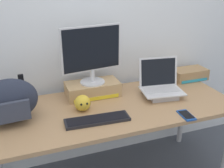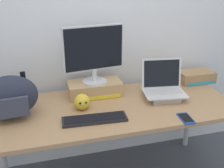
{
  "view_description": "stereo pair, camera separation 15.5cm",
  "coord_description": "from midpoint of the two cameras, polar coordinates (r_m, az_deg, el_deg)",
  "views": [
    {
      "loc": [
        -0.63,
        -1.71,
        1.67
      ],
      "look_at": [
        0.0,
        0.0,
        0.91
      ],
      "focal_mm": 43.51,
      "sensor_mm": 36.0,
      "label": 1
    },
    {
      "loc": [
        -0.48,
        -1.75,
        1.67
      ],
      "look_at": [
        0.0,
        0.0,
        0.91
      ],
      "focal_mm": 43.51,
      "sensor_mm": 36.0,
      "label": 2
    }
  ],
  "objects": [
    {
      "name": "back_wall",
      "position": [
        2.31,
        -6.23,
        13.41
      ],
      "size": [
        7.0,
        0.1,
        2.6
      ],
      "primitive_type": "cube",
      "color": "silver",
      "rests_on": "ground"
    },
    {
      "name": "toner_box_yellow",
      "position": [
        2.21,
        -6.09,
        -1.08
      ],
      "size": [
        0.43,
        0.22,
        0.11
      ],
      "color": "tan",
      "rests_on": "desk"
    },
    {
      "name": "coffee_mug",
      "position": [
        2.21,
        -24.03,
        -3.23
      ],
      "size": [
        0.13,
        0.08,
        0.1
      ],
      "color": "#2D4C93",
      "rests_on": "desk"
    },
    {
      "name": "desk",
      "position": [
        2.08,
        -2.15,
        -6.3
      ],
      "size": [
        1.87,
        0.76,
        0.73
      ],
      "color": "#A87F56",
      "rests_on": "ground"
    },
    {
      "name": "external_keyboard",
      "position": [
        1.85,
        -5.52,
        -7.53
      ],
      "size": [
        0.45,
        0.15,
        0.02
      ],
      "rotation": [
        0.0,
        0.0,
        -0.06
      ],
      "color": "black",
      "rests_on": "desk"
    },
    {
      "name": "plush_toy",
      "position": [
        1.98,
        -8.47,
        -4.01
      ],
      "size": [
        0.12,
        0.12,
        0.12
      ],
      "color": "gold",
      "rests_on": "desk"
    },
    {
      "name": "desktop_monitor",
      "position": [
        2.1,
        -6.41,
        6.4
      ],
      "size": [
        0.49,
        0.2,
        0.46
      ],
      "rotation": [
        0.0,
        0.0,
        0.14
      ],
      "color": "silver",
      "rests_on": "toner_box_yellow"
    },
    {
      "name": "messenger_backpack",
      "position": [
        1.94,
        -23.0,
        -3.3
      ],
      "size": [
        0.4,
        0.28,
        0.3
      ],
      "rotation": [
        0.0,
        0.0,
        0.09
      ],
      "color": "#232838",
      "rests_on": "desk"
    },
    {
      "name": "cell_phone",
      "position": [
        1.96,
        13.17,
        -6.44
      ],
      "size": [
        0.09,
        0.15,
        0.01
      ],
      "rotation": [
        0.0,
        0.0,
        -0.07
      ],
      "color": "#19479E",
      "rests_on": "desk"
    },
    {
      "name": "toner_box_cyan",
      "position": [
        2.61,
        14.25,
        2.01
      ],
      "size": [
        0.32,
        0.18,
        0.1
      ],
      "color": "#9E7A51",
      "rests_on": "desk"
    },
    {
      "name": "open_laptop",
      "position": [
        2.21,
        8.29,
        -1.08
      ],
      "size": [
        0.35,
        0.29,
        0.3
      ],
      "rotation": [
        0.0,
        0.0,
        -0.14
      ],
      "color": "#ADADB2",
      "rests_on": "desk"
    }
  ]
}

